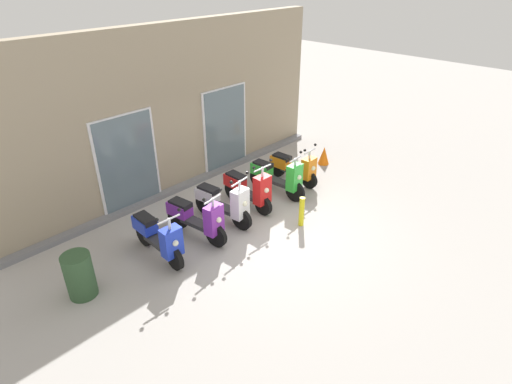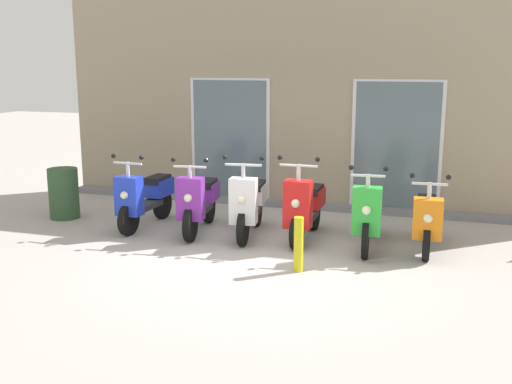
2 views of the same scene
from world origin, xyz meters
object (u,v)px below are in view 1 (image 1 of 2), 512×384
at_px(scooter_white, 224,202).
at_px(trash_bin, 80,275).
at_px(scooter_red, 249,189).
at_px(traffic_cone, 324,155).
at_px(scooter_green, 278,176).
at_px(scooter_blue, 158,236).
at_px(scooter_orange, 294,167).
at_px(scooter_purple, 197,218).
at_px(curb_bollard, 302,212).

bearing_deg(scooter_white, trash_bin, 178.75).
xyz_separation_m(scooter_red, traffic_cone, (3.22, 0.13, -0.23)).
bearing_deg(trash_bin, scooter_white, -1.25).
xyz_separation_m(scooter_green, trash_bin, (-5.09, 0.11, -0.09)).
height_order(scooter_blue, traffic_cone, scooter_blue).
bearing_deg(trash_bin, scooter_blue, -3.12).
bearing_deg(scooter_red, scooter_orange, 1.33).
relative_size(scooter_blue, scooter_purple, 0.97).
distance_m(scooter_blue, traffic_cone, 5.81).
bearing_deg(scooter_purple, scooter_green, -0.01).
bearing_deg(curb_bollard, scooter_green, 62.02).
bearing_deg(scooter_white, scooter_green, -1.28).
height_order(scooter_blue, scooter_purple, scooter_purple).
relative_size(scooter_blue, scooter_white, 0.99).
distance_m(scooter_blue, scooter_green, 3.52).
relative_size(scooter_blue, scooter_orange, 1.05).
xyz_separation_m(scooter_orange, curb_bollard, (-1.48, -1.44, -0.10)).
bearing_deg(trash_bin, scooter_orange, 0.22).
distance_m(scooter_purple, curb_bollard, 2.30).
distance_m(scooter_orange, curb_bollard, 2.07).
distance_m(scooter_orange, traffic_cone, 1.51).
distance_m(scooter_purple, traffic_cone, 4.88).
xyz_separation_m(scooter_purple, curb_bollard, (1.89, -1.30, -0.14)).
distance_m(scooter_white, traffic_cone, 4.07).
relative_size(scooter_red, curb_bollard, 2.16).
relative_size(scooter_green, traffic_cone, 3.20).
relative_size(scooter_red, trash_bin, 1.79).
distance_m(scooter_white, scooter_orange, 2.57).
xyz_separation_m(scooter_green, scooter_orange, (0.79, 0.14, -0.06)).
bearing_deg(scooter_green, scooter_white, 178.72).
relative_size(scooter_purple, traffic_cone, 3.12).
bearing_deg(scooter_green, scooter_orange, 9.65).
height_order(scooter_red, curb_bollard, scooter_red).
bearing_deg(scooter_white, scooter_blue, -179.56).
bearing_deg(curb_bollard, scooter_white, 128.92).
distance_m(scooter_blue, scooter_purple, 0.94).
distance_m(scooter_red, traffic_cone, 3.23).
height_order(traffic_cone, trash_bin, trash_bin).
xyz_separation_m(scooter_red, scooter_orange, (1.72, 0.04, -0.04)).
bearing_deg(traffic_cone, curb_bollard, -152.93).
xyz_separation_m(scooter_purple, scooter_green, (2.58, -0.00, 0.02)).
distance_m(scooter_white, scooter_red, 0.85).
xyz_separation_m(scooter_white, scooter_red, (0.84, 0.06, -0.01)).
bearing_deg(scooter_red, scooter_white, -176.24).
distance_m(scooter_green, scooter_orange, 0.81).
xyz_separation_m(scooter_white, trash_bin, (-3.31, 0.07, -0.08)).
distance_m(scooter_white, scooter_green, 1.77).
relative_size(scooter_white, trash_bin, 1.87).
height_order(scooter_red, trash_bin, scooter_red).
bearing_deg(scooter_red, scooter_blue, -178.48).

